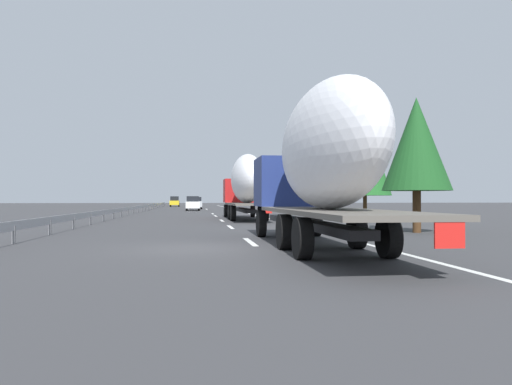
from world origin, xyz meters
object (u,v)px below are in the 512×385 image
(truck_trailing, at_px, (319,159))
(road_sign, at_px, (255,194))
(truck_lead, at_px, (245,184))
(car_yellow_coupe, at_px, (175,202))
(car_white_van, at_px, (193,203))
(car_silver_hatch, at_px, (196,203))

(truck_trailing, bearing_deg, road_sign, -4.40)
(truck_lead, relative_size, car_yellow_coupe, 3.30)
(truck_trailing, distance_m, car_white_van, 48.62)
(car_yellow_coupe, height_order, car_silver_hatch, car_yellow_coupe)
(truck_lead, xyz_separation_m, car_yellow_coupe, (61.79, 7.32, -1.60))
(car_silver_hatch, relative_size, road_sign, 1.48)
(car_white_van, bearing_deg, car_silver_hatch, -2.48)
(truck_trailing, relative_size, road_sign, 4.53)
(truck_trailing, relative_size, car_white_van, 3.25)
(car_silver_hatch, bearing_deg, car_white_van, 177.52)
(truck_trailing, relative_size, car_silver_hatch, 3.07)
(truck_trailing, bearing_deg, truck_lead, -0.00)
(truck_trailing, distance_m, car_yellow_coupe, 83.07)
(car_white_van, distance_m, road_sign, 10.75)
(car_yellow_coupe, bearing_deg, car_white_van, -174.13)
(truck_trailing, height_order, car_yellow_coupe, truck_trailing)
(car_silver_hatch, bearing_deg, truck_lead, -174.87)
(truck_trailing, relative_size, car_yellow_coupe, 3.40)
(car_silver_hatch, xyz_separation_m, road_sign, (-18.11, -6.46, 1.18))
(car_yellow_coupe, height_order, road_sign, road_sign)
(truck_lead, height_order, car_silver_hatch, truck_lead)
(truck_trailing, height_order, car_white_van, truck_trailing)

